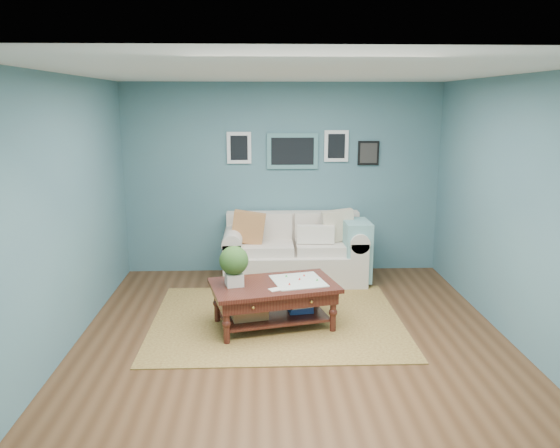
{
  "coord_description": "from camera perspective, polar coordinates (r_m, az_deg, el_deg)",
  "views": [
    {
      "loc": [
        -0.34,
        -5.23,
        2.43
      ],
      "look_at": [
        -0.1,
        1.0,
        1.03
      ],
      "focal_mm": 35.0,
      "sensor_mm": 36.0,
      "label": 1
    }
  ],
  "objects": [
    {
      "name": "room_shell",
      "position": [
        5.41,
        1.5,
        1.24
      ],
      "size": [
        5.0,
        5.02,
        2.7
      ],
      "color": "brown",
      "rests_on": "ground"
    },
    {
      "name": "loveseat",
      "position": [
        7.56,
        2.12,
        -2.84
      ],
      "size": [
        1.97,
        0.9,
        1.01
      ],
      "color": "beige",
      "rests_on": "ground"
    },
    {
      "name": "area_rug",
      "position": [
        6.29,
        -0.32,
        -10.01
      ],
      "size": [
        2.8,
        2.24,
        0.01
      ],
      "primitive_type": "cube",
      "color": "brown",
      "rests_on": "ground"
    },
    {
      "name": "coffee_table",
      "position": [
        5.98,
        -1.34,
        -7.05
      ],
      "size": [
        1.48,
        1.07,
        0.94
      ],
      "rotation": [
        0.0,
        0.0,
        0.23
      ],
      "color": "black",
      "rests_on": "ground"
    }
  ]
}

